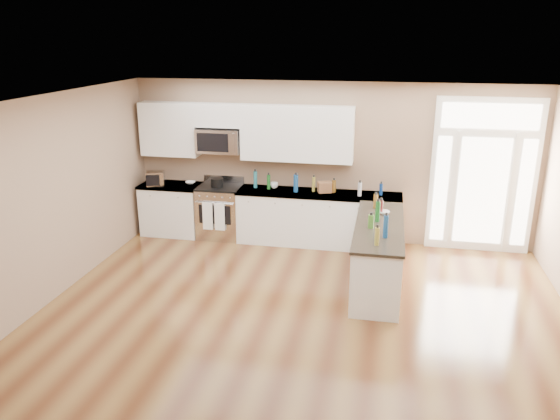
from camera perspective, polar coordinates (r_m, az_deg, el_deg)
name	(u,v)px	position (r m, az deg, el deg)	size (l,w,h in m)	color
ground	(288,360)	(6.47, 0.79, -15.40)	(8.00, 8.00, 0.00)	#512C16
room_shell	(288,219)	(5.71, 0.87, -0.92)	(8.00, 8.00, 8.00)	#90735B
back_cabinet_left	(172,210)	(10.28, -11.19, -0.05)	(1.10, 0.66, 0.94)	white
back_cabinet_right	(318,220)	(9.59, 3.99, -1.05)	(2.85, 0.66, 0.94)	white
peninsula_cabinet	(378,256)	(8.17, 10.17, -4.79)	(0.69, 2.32, 0.94)	white
upper_cabinet_left	(170,129)	(10.06, -11.44, 8.28)	(1.04, 0.33, 0.95)	white
upper_cabinet_right	(297,134)	(9.42, 1.78, 7.98)	(1.94, 0.33, 0.95)	white
upper_cabinet_short	(219,115)	(9.70, -6.39, 9.82)	(0.82, 0.33, 0.40)	white
microwave	(219,141)	(9.74, -6.37, 7.22)	(0.78, 0.41, 0.42)	silver
entry_door	(483,176)	(9.66, 20.45, 3.33)	(1.70, 0.10, 2.60)	white
kitchen_range	(220,211)	(9.95, -6.27, -0.15)	(0.76, 0.68, 1.08)	silver
stockpot	(217,182)	(9.78, -6.60, 2.92)	(0.22, 0.22, 0.17)	black
toaster_oven	(156,179)	(10.07, -12.85, 3.22)	(0.30, 0.24, 0.26)	silver
cardboard_box	(325,187)	(9.44, 4.68, 2.40)	(0.22, 0.16, 0.18)	brown
bowl_left	(191,183)	(10.10, -9.33, 2.84)	(0.18, 0.18, 0.04)	white
bowl_peninsula	(384,213)	(8.43, 10.85, -0.26)	(0.16, 0.16, 0.05)	white
cup_counter	(274,185)	(9.67, -0.61, 2.60)	(0.13, 0.13, 0.11)	white
counter_bottles	(339,199)	(8.67, 6.21, 1.18)	(2.38, 2.44, 0.31)	#19591E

